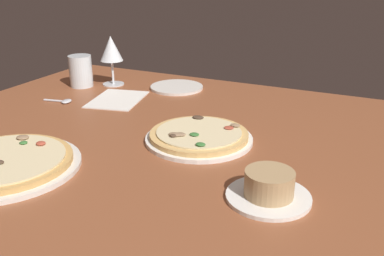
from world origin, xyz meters
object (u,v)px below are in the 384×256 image
object	(u,v)px
side_plate	(177,87)
paper_menu	(117,99)
spoon	(64,101)
wine_glass_far	(111,50)
pizza_main	(199,136)
ramekin_on_saucer	(269,188)
water_glass	(81,73)
pizza_side	(5,163)

from	to	relation	value
side_plate	paper_menu	size ratio (longest dim) A/B	0.89
paper_menu	spoon	world-z (taller)	spoon
wine_glass_far	side_plate	size ratio (longest dim) A/B	0.95
wine_glass_far	paper_menu	xyz separation A→B (cm)	(-11.53, 14.39, -12.14)
pizza_main	ramekin_on_saucer	size ratio (longest dim) A/B	1.65
water_glass	side_plate	size ratio (longest dim) A/B	0.60
water_glass	paper_menu	distance (cm)	22.36
wine_glass_far	paper_menu	size ratio (longest dim) A/B	0.85
pizza_main	side_plate	size ratio (longest dim) A/B	1.46
pizza_side	side_plate	world-z (taller)	pizza_side
pizza_side	wine_glass_far	world-z (taller)	wine_glass_far
water_glass	wine_glass_far	bearing A→B (deg)	-143.84
pizza_side	water_glass	bearing A→B (deg)	-65.90
wine_glass_far	water_glass	size ratio (longest dim) A/B	1.59
wine_glass_far	pizza_main	bearing A→B (deg)	145.44
wine_glass_far	side_plate	distance (cm)	26.16
pizza_main	wine_glass_far	xyz separation A→B (cm)	(48.92, -33.69, 11.06)
ramekin_on_saucer	wine_glass_far	size ratio (longest dim) A/B	0.93
side_plate	spoon	bearing A→B (deg)	49.49
pizza_main	wine_glass_far	size ratio (longest dim) A/B	1.54
pizza_side	spoon	xyz separation A→B (cm)	(19.59, -41.36, -0.75)
side_plate	paper_menu	bearing A→B (deg)	60.21
ramekin_on_saucer	side_plate	xyz separation A→B (cm)	(49.45, -58.57, -1.86)
wine_glass_far	spoon	size ratio (longest dim) A/B	1.81
pizza_main	pizza_side	world-z (taller)	same
water_glass	ramekin_on_saucer	bearing A→B (deg)	149.93
wine_glass_far	side_plate	xyz separation A→B (cm)	(-22.74, -5.19, -11.84)
wine_glass_far	spoon	distance (cm)	26.75
spoon	ramekin_on_saucer	bearing A→B (deg)	158.36
ramekin_on_saucer	paper_menu	world-z (taller)	ramekin_on_saucer
pizza_side	water_glass	xyz separation A→B (cm)	(26.30, -58.80, 3.67)
pizza_side	wine_glass_far	size ratio (longest dim) A/B	1.85
paper_menu	side_plate	bearing A→B (deg)	-132.51
pizza_main	pizza_side	xyz separation A→B (cm)	(31.45, 31.56, -0.02)
pizza_side	side_plate	xyz separation A→B (cm)	(-5.27, -70.45, -0.76)
ramekin_on_saucer	side_plate	world-z (taller)	ramekin_on_saucer
pizza_main	pizza_side	bearing A→B (deg)	45.10
water_glass	paper_menu	world-z (taller)	water_glass
pizza_side	ramekin_on_saucer	xyz separation A→B (cm)	(-54.72, -11.88, 1.10)
pizza_main	wine_glass_far	distance (cm)	60.42
ramekin_on_saucer	water_glass	xyz separation A→B (cm)	(81.02, -46.92, 2.57)
pizza_side	side_plate	size ratio (longest dim) A/B	1.76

